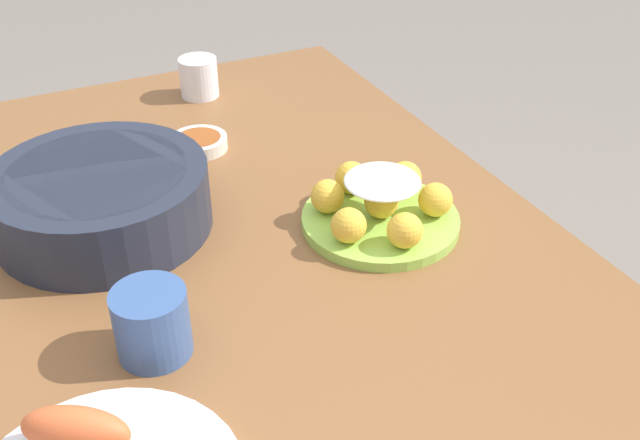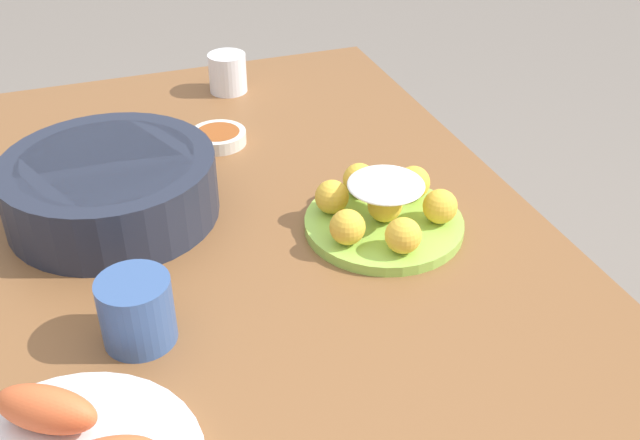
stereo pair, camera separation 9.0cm
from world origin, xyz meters
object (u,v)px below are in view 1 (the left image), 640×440
dining_table (259,318)px  cup_far (152,323)px  cake_plate (380,207)px  serving_bowl (101,197)px  sauce_bowl (199,142)px  cup_near (199,77)px

dining_table → cup_far: bearing=122.6°
cake_plate → dining_table: bearing=92.7°
dining_table → serving_bowl: (0.18, 0.16, 0.15)m
sauce_bowl → cake_plate: bearing=-154.1°
cake_plate → serving_bowl: serving_bowl is taller
cake_plate → cup_far: bearing=107.6°
dining_table → serving_bowl: serving_bowl is taller
serving_bowl → dining_table: bearing=-137.4°
dining_table → cake_plate: 0.24m
sauce_bowl → cup_far: bearing=156.1°
dining_table → serving_bowl: 0.28m
cake_plate → serving_bowl: size_ratio=0.74×
cake_plate → serving_bowl: bearing=65.0°
cake_plate → cup_near: bearing=9.7°
sauce_bowl → serving_bowl: bearing=130.6°
cake_plate → sauce_bowl: size_ratio=2.38×
serving_bowl → cake_plate: bearing=-115.0°
cake_plate → cup_near: size_ratio=3.03×
dining_table → cake_plate: (0.01, -0.20, 0.13)m
cup_near → sauce_bowl: bearing=161.5°
cake_plate → cup_far: cup_far is taller
cake_plate → sauce_bowl: bearing=25.9°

